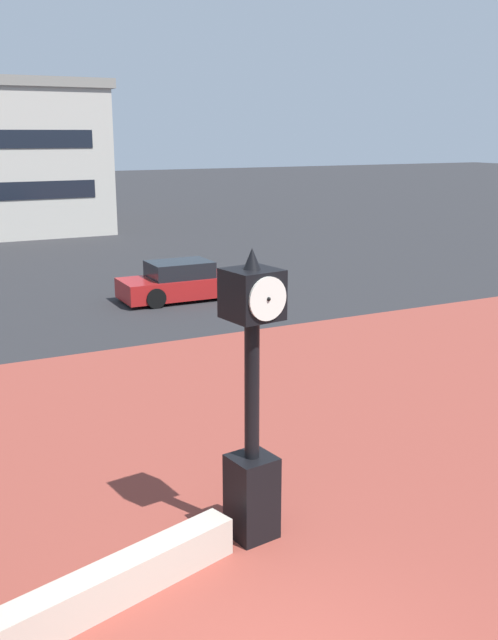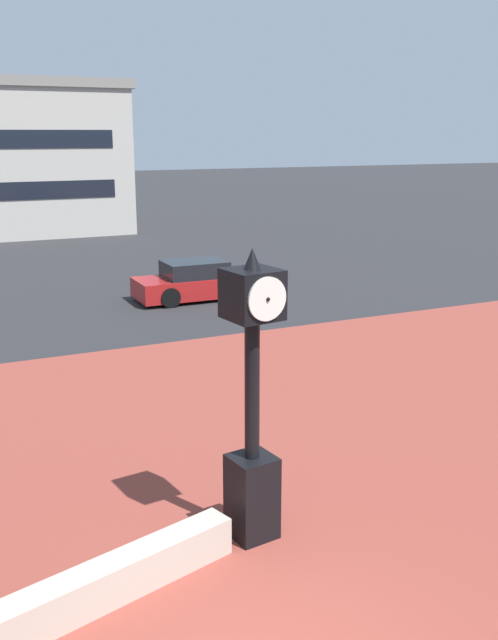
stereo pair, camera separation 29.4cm
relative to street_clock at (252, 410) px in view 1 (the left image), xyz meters
name	(u,v)px [view 1 (the left image)]	position (x,y,z in m)	size (l,w,h in m)	color
plaza_brick_paving	(132,508)	(-1.22, 1.46, -1.83)	(44.00, 15.93, 0.01)	brown
planter_wall	(121,581)	(-2.02, -0.54, -1.58)	(3.20, 0.40, 0.50)	#ADA393
street_clock	(252,410)	(0.00, 0.00, 0.00)	(0.71, 0.76, 3.97)	black
car_street_mid	(185,282)	(4.76, 13.94, -1.26)	(4.37, 1.84, 1.28)	maroon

